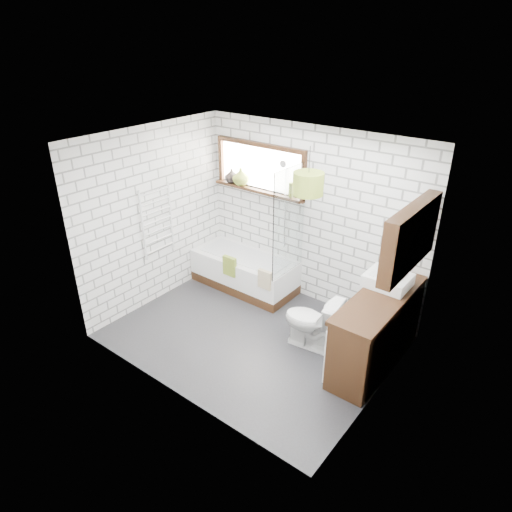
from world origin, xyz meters
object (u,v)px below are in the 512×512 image
Objects in this scene: bathtub at (245,271)px; basin at (388,280)px; toilet at (312,322)px; pendant at (308,184)px; vanity at (377,331)px.

bathtub is 2.39m from basin.
bathtub is 1.71m from toilet.
basin is at bearing 32.38° from pendant.
basin reaches higher than toilet.
pendant is at bearing -147.62° from basin.
basin is 1.04m from toilet.
bathtub is at bearing 176.11° from basin.
pendant is (1.45, -0.68, 1.84)m from bathtub.
bathtub is 1.02× the size of vanity.
pendant is (-0.88, -0.23, 1.65)m from vanity.
bathtub is at bearing 155.02° from pendant.
basin is (-0.06, 0.29, 0.52)m from vanity.
toilet is 2.17× the size of pendant.
basin reaches higher than bathtub.
vanity is 1.89m from pendant.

